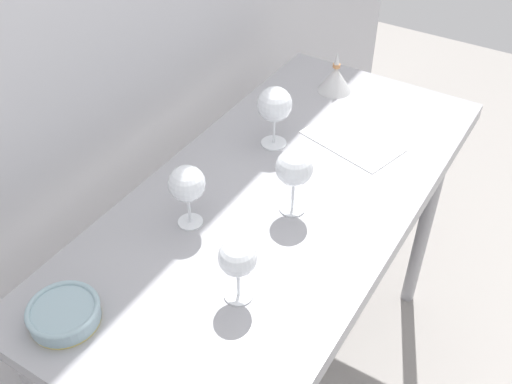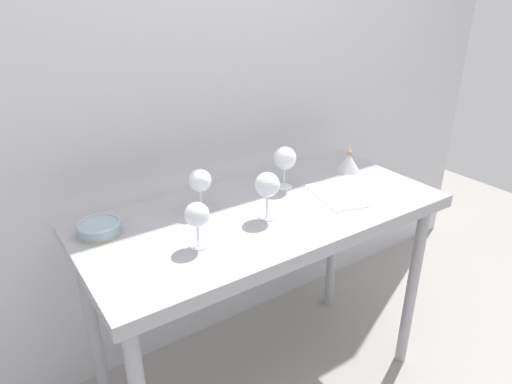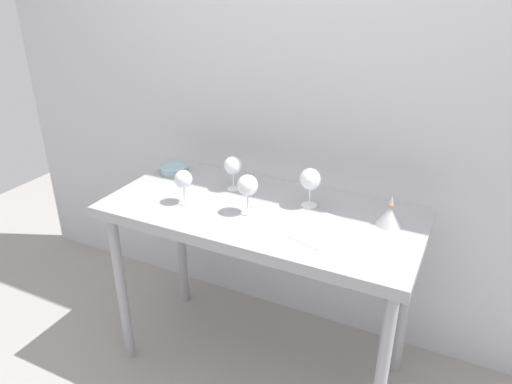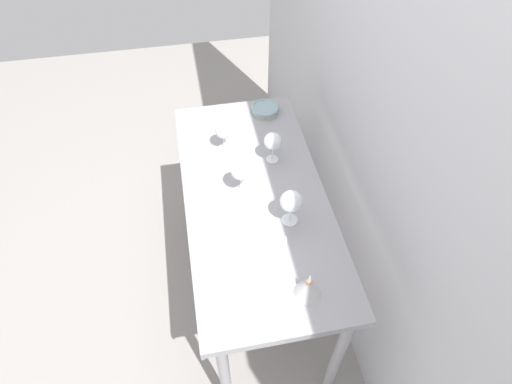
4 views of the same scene
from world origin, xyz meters
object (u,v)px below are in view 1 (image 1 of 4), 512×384
Objects in this scene: wine_glass_far_right at (275,106)px; tasting_bowl at (64,313)px; decanter_funnel at (335,79)px; wine_glass_near_center at (294,169)px; wine_glass_near_left at (238,259)px; tasting_sheet_upper at (352,141)px; wine_glass_far_left at (187,185)px.

wine_glass_far_right is 0.77m from tasting_bowl.
decanter_funnel is at bearing -3.21° from tasting_bowl.
wine_glass_near_center is at bearing -164.02° from decanter_funnel.
tasting_sheet_upper is (0.64, 0.03, -0.11)m from wine_glass_near_left.
tasting_sheet_upper is (0.13, -0.18, -0.12)m from wine_glass_far_right.
wine_glass_near_left reaches higher than tasting_bowl.
decanter_funnel is at bearing 15.98° from wine_glass_near_center.
tasting_bowl is at bearing 157.36° from wine_glass_near_center.
wine_glass_far_left is 0.38m from tasting_bowl.
wine_glass_far_right is at bearing 177.37° from decanter_funnel.
wine_glass_near_center is 0.36m from tasting_sheet_upper.
tasting_sheet_upper is at bearing -143.77° from decanter_funnel.
wine_glass_near_center is (0.30, 0.04, 0.02)m from wine_glass_near_left.
wine_glass_far_right reaches higher than tasting_bowl.
tasting_bowl is (-0.37, 0.04, -0.09)m from wine_glass_far_left.
wine_glass_far_right reaches higher than wine_glass_near_center.
wine_glass_far_right reaches higher than decanter_funnel.
wine_glass_far_right is at bearing 139.47° from tasting_sheet_upper.
wine_glass_far_left is at bearing 132.81° from wine_glass_near_center.
wine_glass_near_left is 1.05× the size of tasting_bowl.
wine_glass_near_left is at bearing -47.44° from tasting_bowl.
wine_glass_near_center reaches higher than tasting_sheet_upper.
wine_glass_near_center is 0.28m from wine_glass_far_right.
wine_glass_far_right is at bearing -3.49° from tasting_bowl.
wine_glass_near_center is at bearing -165.73° from tasting_sheet_upper.
wine_glass_near_left is at bearing -120.04° from wine_glass_far_left.
wine_glass_near_left is 0.89× the size of wine_glass_near_center.
decanter_funnel is (0.23, 0.17, 0.04)m from tasting_sheet_upper.
wine_glass_near_center is 0.25m from wine_glass_far_left.
wine_glass_near_left is at bearing -167.03° from decanter_funnel.
decanter_funnel reaches higher than tasting_sheet_upper.
tasting_sheet_upper is 0.91m from tasting_bowl.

